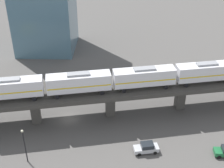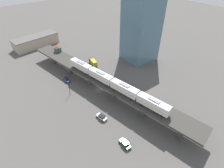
% 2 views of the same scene
% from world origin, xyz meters
% --- Properties ---
extents(ground_plane, '(400.00, 400.00, 0.00)m').
position_xyz_m(ground_plane, '(0.00, 0.00, 0.00)').
color(ground_plane, '#514F4C').
extents(elevated_viaduct, '(25.67, 91.93, 6.70)m').
position_xyz_m(elevated_viaduct, '(0.03, -0.15, 5.77)').
color(elevated_viaduct, '#393733').
rests_on(elevated_viaduct, ground).
extents(subway_train, '(12.18, 49.43, 4.45)m').
position_xyz_m(subway_train, '(0.26, -8.75, 9.24)').
color(subway_train, silver).
rests_on(subway_train, elevated_viaduct).
extents(street_car_silver, '(2.55, 4.65, 1.89)m').
position_xyz_m(street_car_silver, '(-9.40, -15.10, 0.94)').
color(street_car_silver, '#B7BABF').
rests_on(street_car_silver, ground).
extents(street_lamp, '(0.44, 0.44, 6.94)m').
position_xyz_m(street_lamp, '(-12.34, 5.39, 4.11)').
color(street_lamp, black).
rests_on(street_lamp, ground).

